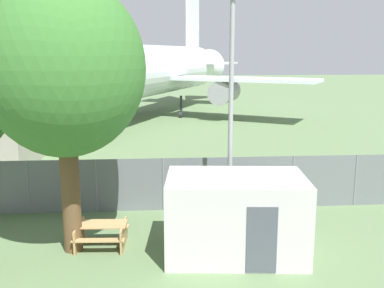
{
  "coord_description": "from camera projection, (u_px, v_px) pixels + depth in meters",
  "views": [
    {
      "loc": [
        -0.12,
        -6.15,
        5.99
      ],
      "look_at": [
        1.34,
        13.52,
        2.0
      ],
      "focal_mm": 42.0,
      "sensor_mm": 36.0,
      "label": 1
    }
  ],
  "objects": [
    {
      "name": "airplane",
      "position": [
        149.0,
        71.0,
        41.75
      ],
      "size": [
        29.89,
        38.25,
        13.79
      ],
      "rotation": [
        0.0,
        0.0,
        -1.97
      ],
      "color": "white",
      "rests_on": "ground"
    },
    {
      "name": "picnic_bench_near_cabin",
      "position": [
        101.0,
        232.0,
        14.11
      ],
      "size": [
        1.67,
        1.48,
        0.76
      ],
      "rotation": [
        0.0,
        0.0,
        -0.05
      ],
      "color": "tan",
      "rests_on": "ground"
    },
    {
      "name": "perimeter_fence",
      "position": [
        163.0,
        184.0,
        17.29
      ],
      "size": [
        56.07,
        0.07,
        2.07
      ],
      "color": "slate",
      "rests_on": "ground"
    },
    {
      "name": "light_mast",
      "position": [
        231.0,
        84.0,
        15.01
      ],
      "size": [
        0.44,
        0.44,
        8.18
      ],
      "color": "#99999E",
      "rests_on": "ground"
    },
    {
      "name": "tree_behind_benches",
      "position": [
        64.0,
        69.0,
        12.84
      ],
      "size": [
        4.7,
        4.7,
        8.17
      ],
      "color": "brown",
      "rests_on": "ground"
    },
    {
      "name": "portable_cabin",
      "position": [
        236.0,
        216.0,
        13.43
      ],
      "size": [
        4.31,
        2.92,
        2.43
      ],
      "rotation": [
        0.0,
        0.0,
        -0.09
      ],
      "color": "silver",
      "rests_on": "ground"
    }
  ]
}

